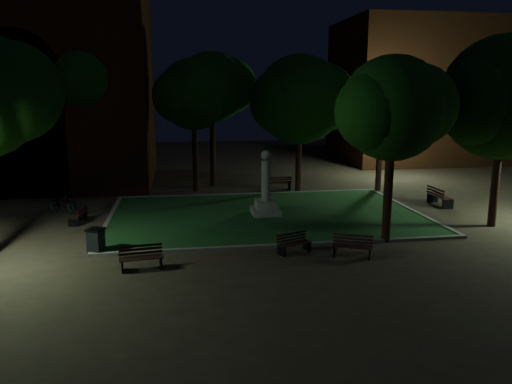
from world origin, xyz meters
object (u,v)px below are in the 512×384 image
Objects in this scene: bench_far_side at (279,183)px; bench_right_side at (439,197)px; monument at (266,197)px; bench_left_side at (79,216)px; bench_near_left at (294,244)px; bench_west_near at (141,258)px; bench_near_right at (352,247)px; bicycle at (63,203)px; trash_bin at (96,241)px.

bench_right_side is at bearing 142.87° from bench_far_side.
monument reaches higher than bench_right_side.
bench_left_side is at bearing -179.56° from monument.
bench_right_side is (9.60, 6.59, 0.12)m from bench_near_left.
bench_west_near is at bearing 166.40° from bench_near_left.
bench_near_left is 0.93× the size of bench_west_near.
bench_right_side reaches higher than bench_left_side.
monument is 2.05× the size of bench_near_right.
bench_right_side is at bearing 17.96° from bench_west_near.
bicycle is at bearing 17.76° from bench_far_side.
bicycle is (-19.77, 1.59, -0.00)m from bench_right_side.
bench_west_near is (-5.66, -0.91, 0.03)m from bench_near_left.
monument reaches higher than bench_near_right.
bench_near_left and bench_left_side have the same top height.
trash_bin is (-7.43, -4.80, -0.46)m from monument.
bench_far_side reaches higher than bench_west_near.
bench_left_side is at bearing 29.78° from bench_far_side.
monument is at bearing 99.38° from bench_left_side.
monument reaches higher than bench_near_left.
bench_near_right is at bearing -72.34° from monument.
bench_right_side is 1.86× the size of trash_bin.
bench_near_right is 9.73m from trash_bin.
bench_right_side is at bearing 17.91° from trash_bin.
bicycle reaches higher than bench_near_right.
bench_right_side reaches higher than bench_near_right.
bench_near_left is at bearing -95.81° from bicycle.
bench_right_side reaches higher than bench_near_left.
bench_west_near is 0.87× the size of bicycle.
bicycle is at bearing 118.42° from bench_near_left.
bench_far_side is (1.92, 12.24, 0.05)m from bench_near_left.
bicycle reaches higher than bench_far_side.
bench_near_left is at bearing 80.28° from bench_far_side.
bench_far_side is (1.96, 6.37, -0.55)m from monument.
bench_near_left is 5.74m from bench_west_near.
bench_near_right is at bearing -7.29° from bench_west_near.
bench_right_side reaches higher than bicycle.
monument is at bearing 42.18° from bench_west_near.
bench_west_near is 15.18m from bench_far_side.
bicycle is at bearing 85.40° from bench_right_side.
monument is 9.69m from bench_right_side.
bicycle reaches higher than bench_west_near.
bench_near_right is at bearing -43.53° from bench_near_left.
monument is 10.39m from bicycle.
bench_right_side is at bearing 69.03° from bench_near_right.
bench_west_near is (-5.62, -6.79, -0.57)m from monument.
bench_west_near is 1.09× the size of bench_left_side.
bench_near_left is at bearing 66.01° from bench_left_side.
bench_far_side is at bearing 129.54° from bench_left_side.
monument is at bearing -69.82° from bicycle.
monument is 2.01× the size of bench_far_side.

